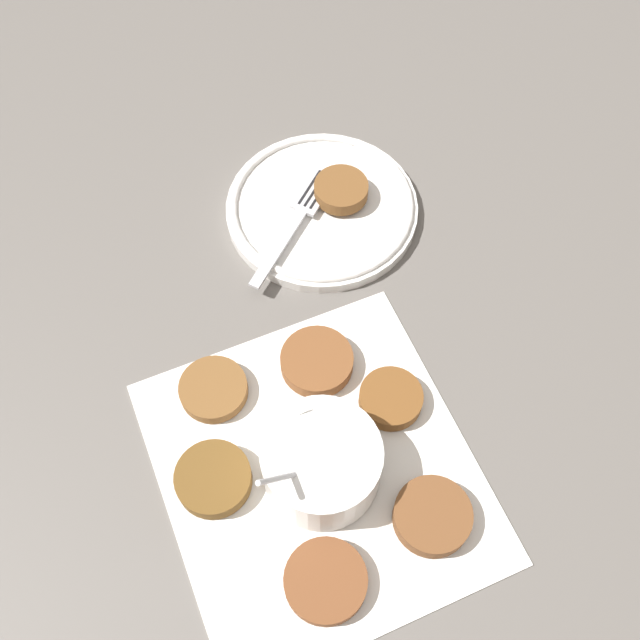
# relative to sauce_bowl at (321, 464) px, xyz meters

# --- Properties ---
(ground_plane) EXTENTS (4.00, 4.00, 0.00)m
(ground_plane) POSITION_rel_sauce_bowl_xyz_m (0.03, 0.03, -0.03)
(ground_plane) COLOR #605B56
(napkin) EXTENTS (0.32, 0.29, 0.00)m
(napkin) POSITION_rel_sauce_bowl_xyz_m (0.00, 0.00, -0.03)
(napkin) COLOR white
(napkin) RESTS_ON ground_plane
(sauce_bowl) EXTENTS (0.12, 0.12, 0.11)m
(sauce_bowl) POSITION_rel_sauce_bowl_xyz_m (0.00, 0.00, 0.00)
(sauce_bowl) COLOR white
(sauce_bowl) RESTS_ON napkin
(fritter_0) EXTENTS (0.07, 0.07, 0.02)m
(fritter_0) POSITION_rel_sauce_bowl_xyz_m (-0.08, -0.08, -0.02)
(fritter_0) COLOR brown
(fritter_0) RESTS_ON napkin
(fritter_1) EXTENTS (0.07, 0.07, 0.01)m
(fritter_1) POSITION_rel_sauce_bowl_xyz_m (0.11, 0.07, -0.02)
(fritter_1) COLOR brown
(fritter_1) RESTS_ON napkin
(fritter_2) EXTENTS (0.07, 0.07, 0.02)m
(fritter_2) POSITION_rel_sauce_bowl_xyz_m (0.02, 0.10, -0.02)
(fritter_2) COLOR brown
(fritter_2) RESTS_ON napkin
(fritter_3) EXTENTS (0.07, 0.07, 0.02)m
(fritter_3) POSITION_rel_sauce_bowl_xyz_m (-0.09, 0.03, -0.02)
(fritter_3) COLOR brown
(fritter_3) RESTS_ON napkin
(fritter_4) EXTENTS (0.07, 0.07, 0.02)m
(fritter_4) POSITION_rel_sauce_bowl_xyz_m (0.11, -0.04, -0.02)
(fritter_4) COLOR brown
(fritter_4) RESTS_ON napkin
(fritter_5) EXTENTS (0.06, 0.06, 0.02)m
(fritter_5) POSITION_rel_sauce_bowl_xyz_m (0.04, -0.09, -0.02)
(fritter_5) COLOR brown
(fritter_5) RESTS_ON napkin
(serving_plate) EXTENTS (0.22, 0.22, 0.02)m
(serving_plate) POSITION_rel_sauce_bowl_xyz_m (0.29, -0.11, -0.02)
(serving_plate) COLOR white
(serving_plate) RESTS_ON ground_plane
(fritter_on_plate) EXTENTS (0.06, 0.06, 0.02)m
(fritter_on_plate) POSITION_rel_sauce_bowl_xyz_m (0.29, -0.13, -0.00)
(fritter_on_plate) COLOR brown
(fritter_on_plate) RESTS_ON serving_plate
(fork) EXTENTS (0.13, 0.14, 0.00)m
(fork) POSITION_rel_sauce_bowl_xyz_m (0.28, -0.08, -0.01)
(fork) COLOR silver
(fork) RESTS_ON serving_plate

